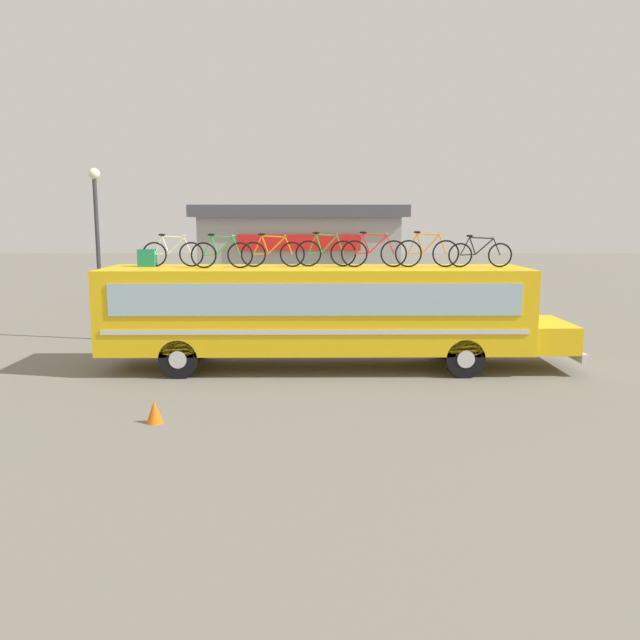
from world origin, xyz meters
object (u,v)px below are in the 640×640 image
object	(u,v)px
rooftop_bicycle_2	(222,254)
rooftop_bicycle_5	(374,252)
rooftop_bicycle_1	(173,253)
rooftop_bicycle_3	(273,253)
rooftop_bicycle_6	(427,252)
rooftop_bicycle_4	(326,252)
bus	(323,310)
luggage_bag_1	(147,258)
traffic_cone	(154,412)
rooftop_bicycle_7	(480,254)
street_lamp	(97,230)

from	to	relation	value
rooftop_bicycle_2	rooftop_bicycle_5	world-z (taller)	rooftop_bicycle_5
rooftop_bicycle_1	rooftop_bicycle_3	bearing A→B (deg)	-3.25
rooftop_bicycle_2	rooftop_bicycle_6	bearing A→B (deg)	3.21
rooftop_bicycle_4	rooftop_bicycle_5	bearing A→B (deg)	-11.00
bus	luggage_bag_1	size ratio (longest dim) A/B	26.75
traffic_cone	luggage_bag_1	bearing A→B (deg)	104.77
rooftop_bicycle_2	traffic_cone	distance (m)	5.51
rooftop_bicycle_1	traffic_cone	world-z (taller)	rooftop_bicycle_1
rooftop_bicycle_2	rooftop_bicycle_7	bearing A→B (deg)	2.22
bus	traffic_cone	size ratio (longest dim) A/B	27.51
rooftop_bicycle_1	rooftop_bicycle_2	xyz separation A→B (m)	(1.42, -0.57, 0.01)
bus	street_lamp	bearing A→B (deg)	150.24
rooftop_bicycle_3	traffic_cone	size ratio (longest dim) A/B	3.78
rooftop_bicycle_6	rooftop_bicycle_4	bearing A→B (deg)	174.02
rooftop_bicycle_1	rooftop_bicycle_7	world-z (taller)	rooftop_bicycle_1
rooftop_bicycle_5	rooftop_bicycle_2	bearing A→B (deg)	-175.19
bus	rooftop_bicycle_5	xyz separation A→B (m)	(1.39, 0.11, 1.55)
rooftop_bicycle_4	traffic_cone	world-z (taller)	rooftop_bicycle_4
rooftop_bicycle_2	street_lamp	xyz separation A→B (m)	(-4.79, 4.51, 0.55)
rooftop_bicycle_5	bus	bearing A→B (deg)	-175.66
bus	rooftop_bicycle_4	world-z (taller)	rooftop_bicycle_4
rooftop_bicycle_4	traffic_cone	size ratio (longest dim) A/B	3.62
bus	rooftop_bicycle_7	xyz separation A→B (m)	(4.26, 0.03, 1.52)
rooftop_bicycle_1	luggage_bag_1	bearing A→B (deg)	177.19
traffic_cone	rooftop_bicycle_5	bearing A→B (deg)	45.68
luggage_bag_1	rooftop_bicycle_2	bearing A→B (deg)	-15.87
rooftop_bicycle_6	rooftop_bicycle_7	distance (m)	1.43
rooftop_bicycle_2	rooftop_bicycle_4	distance (m)	2.84
rooftop_bicycle_7	rooftop_bicycle_2	bearing A→B (deg)	-177.78
bus	rooftop_bicycle_2	size ratio (longest dim) A/B	7.68
luggage_bag_1	rooftop_bicycle_7	distance (m)	9.09
rooftop_bicycle_4	rooftop_bicycle_7	size ratio (longest dim) A/B	0.96
street_lamp	bus	bearing A→B (deg)	-29.76
luggage_bag_1	rooftop_bicycle_3	world-z (taller)	rooftop_bicycle_3
rooftop_bicycle_1	rooftop_bicycle_7	bearing A→B (deg)	-2.08
rooftop_bicycle_1	rooftop_bicycle_3	distance (m)	2.76
luggage_bag_1	rooftop_bicycle_6	bearing A→B (deg)	-2.23
rooftop_bicycle_5	luggage_bag_1	bearing A→B (deg)	177.56
rooftop_bicycle_4	rooftop_bicycle_6	world-z (taller)	rooftop_bicycle_6
rooftop_bicycle_1	street_lamp	bearing A→B (deg)	130.47
street_lamp	rooftop_bicycle_5	bearing A→B (deg)	-25.20
rooftop_bicycle_1	rooftop_bicycle_6	bearing A→B (deg)	-2.18
rooftop_bicycle_5	street_lamp	world-z (taller)	street_lamp
rooftop_bicycle_2	rooftop_bicycle_5	size ratio (longest dim) A/B	0.92
rooftop_bicycle_1	rooftop_bicycle_3	xyz separation A→B (m)	(2.75, -0.16, 0.01)
rooftop_bicycle_7	street_lamp	bearing A→B (deg)	160.12
luggage_bag_1	rooftop_bicycle_1	distance (m)	0.73
luggage_bag_1	rooftop_bicycle_4	distance (m)	4.92
rooftop_bicycle_2	rooftop_bicycle_7	world-z (taller)	rooftop_bicycle_2
luggage_bag_1	traffic_cone	world-z (taller)	luggage_bag_1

